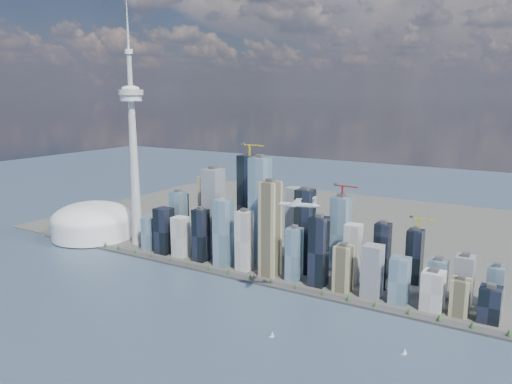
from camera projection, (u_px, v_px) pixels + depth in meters
The scene contains 10 objects.
ground at pixel (137, 325), 769.59m from camera, with size 4000.00×4000.00×0.00m, color #324559.
seawall at pixel (228, 275), 979.18m from camera, with size 1100.00×22.00×4.00m, color #383838.
land at pixel (321, 225), 1357.22m from camera, with size 1400.00×900.00×3.00m, color #4C4C47.
shoreline_trees at pixel (228, 272), 977.87m from camera, with size 960.53×7.20×8.80m.
skyscraper_cluster at pixel (276, 233), 1007.69m from camera, with size 736.00×142.00×244.31m.
needle_tower at pixel (133, 146), 1136.82m from camera, with size 56.00×56.00×550.50m.
dome_stadium at pixel (93, 222), 1237.27m from camera, with size 200.00×200.00×86.00m.
airplane at pixel (298, 204), 758.14m from camera, with size 65.07×58.08×16.15m.
sailboat_west at pixel (272, 335), 731.13m from camera, with size 7.41×4.54×10.59m.
sailboat_east at pixel (405, 352), 682.23m from camera, with size 7.55×4.21×10.63m.
Camera 1 is at (527.63, -517.17, 350.49)m, focal length 35.00 mm.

